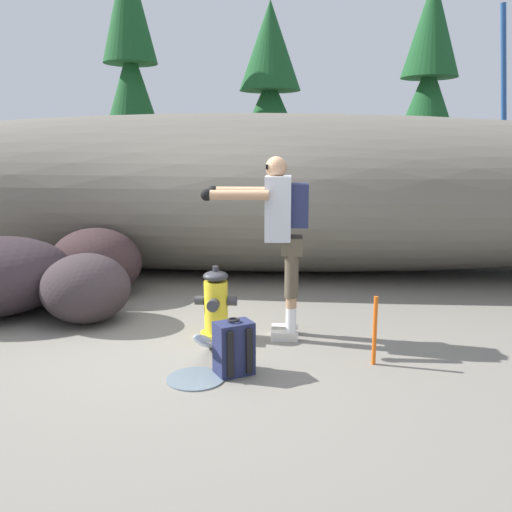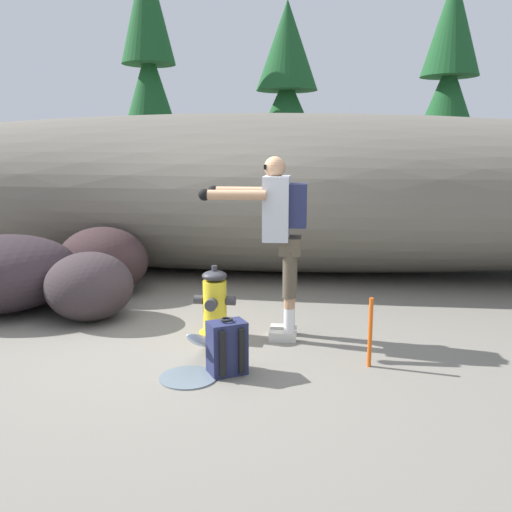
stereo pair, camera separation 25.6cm
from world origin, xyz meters
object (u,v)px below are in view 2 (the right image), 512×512
(utility_worker, at_px, (279,225))
(boulder_mid, at_px, (4,273))
(fire_hydrant, at_px, (215,304))
(spare_backpack, at_px, (227,348))
(boulder_small, at_px, (89,286))
(survey_stake, at_px, (370,333))
(boulder_large, at_px, (103,261))

(utility_worker, height_order, boulder_mid, utility_worker)
(fire_hydrant, distance_m, boulder_mid, 2.62)
(spare_backpack, distance_m, boulder_small, 2.12)
(boulder_mid, distance_m, boulder_small, 1.14)
(boulder_mid, height_order, boulder_small, boulder_mid)
(utility_worker, relative_size, boulder_small, 1.87)
(spare_backpack, xyz_separation_m, survey_stake, (1.17, 0.30, 0.08))
(spare_backpack, bearing_deg, utility_worker, -51.67)
(boulder_small, bearing_deg, boulder_large, 105.33)
(boulder_small, bearing_deg, fire_hydrant, -12.66)
(boulder_large, xyz_separation_m, survey_stake, (3.18, -1.95, -0.13))
(fire_hydrant, relative_size, spare_backpack, 1.50)
(utility_worker, distance_m, survey_stake, 1.32)
(boulder_large, distance_m, survey_stake, 3.73)
(boulder_large, bearing_deg, fire_hydrant, -38.19)
(utility_worker, xyz_separation_m, boulder_small, (-2.06, 0.30, -0.74))
(spare_backpack, height_order, boulder_small, boulder_small)
(utility_worker, height_order, survey_stake, utility_worker)
(utility_worker, xyz_separation_m, boulder_large, (-2.34, 1.33, -0.68))
(utility_worker, distance_m, boulder_large, 2.78)
(fire_hydrant, relative_size, utility_worker, 0.40)
(fire_hydrant, distance_m, spare_backpack, 0.95)
(boulder_mid, height_order, survey_stake, boulder_mid)
(boulder_large, relative_size, survey_stake, 1.91)
(utility_worker, relative_size, survey_stake, 2.91)
(fire_hydrant, height_order, utility_worker, utility_worker)
(boulder_mid, bearing_deg, utility_worker, -9.32)
(boulder_large, bearing_deg, utility_worker, -29.61)
(boulder_small, distance_m, survey_stake, 3.04)
(spare_backpack, xyz_separation_m, boulder_small, (-1.73, 1.22, 0.15))
(survey_stake, bearing_deg, spare_backpack, -165.58)
(utility_worker, xyz_separation_m, survey_stake, (0.84, -0.62, -0.81))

